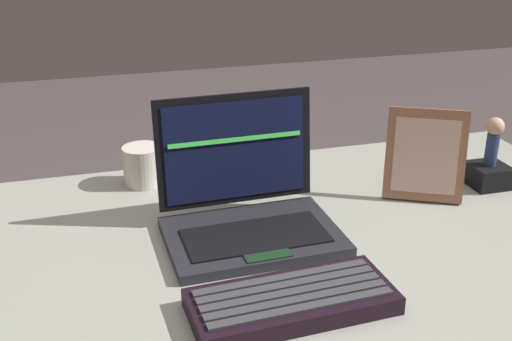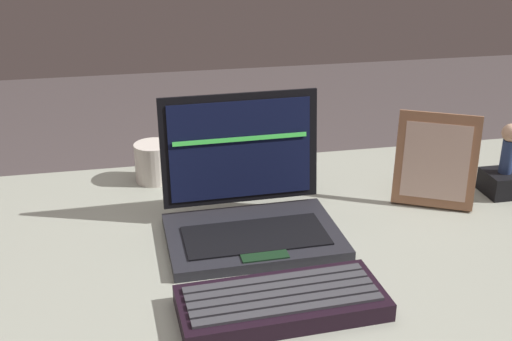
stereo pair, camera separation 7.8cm
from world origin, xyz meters
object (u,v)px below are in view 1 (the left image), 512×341
object	(u,v)px
external_keyboard	(292,301)
figurine	(494,138)
photo_frame	(425,156)
figurine_stand	(488,175)
coffee_mug	(144,165)
laptop_front	(247,209)

from	to	relation	value
external_keyboard	figurine	size ratio (longest dim) A/B	2.99
photo_frame	figurine_stand	xyz separation A→B (m)	(0.16, 0.01, -0.07)
figurine	figurine_stand	bearing A→B (deg)	-172.87
external_keyboard	coffee_mug	distance (m)	0.54
laptop_front	figurine	distance (m)	0.54
laptop_front	coffee_mug	world-z (taller)	laptop_front
figurine_stand	coffee_mug	bearing A→B (deg)	163.15
external_keyboard	photo_frame	bearing A→B (deg)	37.86
photo_frame	figurine	world-z (taller)	photo_frame
external_keyboard	figurine	world-z (taller)	figurine
photo_frame	figurine_stand	distance (m)	0.18
laptop_front	figurine	bearing A→B (deg)	6.28
figurine_stand	figurine	distance (m)	0.08
figurine	coffee_mug	distance (m)	0.72
laptop_front	figurine_stand	bearing A→B (deg)	6.28
external_keyboard	photo_frame	xyz separation A→B (m)	(0.38, 0.29, 0.08)
photo_frame	figurine_stand	world-z (taller)	photo_frame
figurine	external_keyboard	bearing A→B (deg)	-150.34
external_keyboard	figurine_stand	size ratio (longest dim) A/B	4.11
coffee_mug	external_keyboard	bearing A→B (deg)	-73.48
figurine	coffee_mug	size ratio (longest dim) A/B	0.83
figurine	coffee_mug	world-z (taller)	figurine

